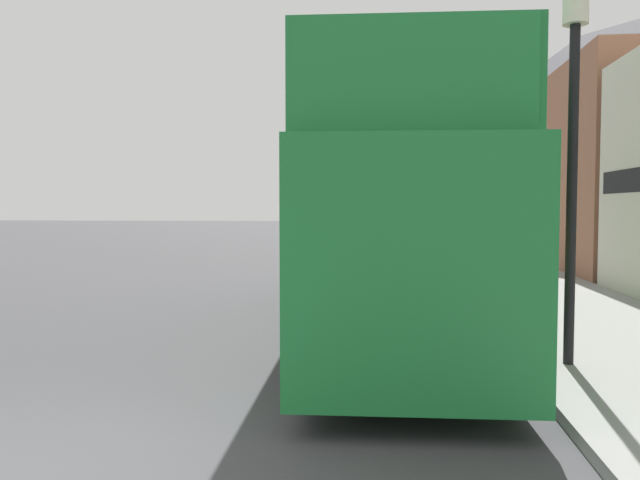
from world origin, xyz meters
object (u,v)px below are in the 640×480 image
(lamp_post_nearest, at_px, (574,98))
(lamp_post_second, at_px, (473,153))
(parked_car_ahead_of_bus, at_px, (408,255))
(lamp_post_third, at_px, (444,173))
(tour_bus, at_px, (391,226))

(lamp_post_nearest, bearing_deg, lamp_post_second, 90.94)
(parked_car_ahead_of_bus, height_order, lamp_post_nearest, lamp_post_nearest)
(lamp_post_nearest, bearing_deg, parked_car_ahead_of_bus, 99.42)
(parked_car_ahead_of_bus, bearing_deg, lamp_post_third, 73.02)
(parked_car_ahead_of_bus, xyz_separation_m, lamp_post_third, (1.60, 6.43, 2.81))
(tour_bus, distance_m, lamp_post_third, 14.24)
(lamp_post_nearest, relative_size, lamp_post_third, 1.01)
(tour_bus, bearing_deg, lamp_post_second, 66.24)
(lamp_post_nearest, relative_size, lamp_post_second, 0.99)
(tour_bus, relative_size, parked_car_ahead_of_bus, 2.60)
(parked_car_ahead_of_bus, height_order, lamp_post_second, lamp_post_second)
(lamp_post_second, bearing_deg, tour_bus, -111.64)
(tour_bus, xyz_separation_m, lamp_post_nearest, (2.31, -3.05, 1.74))
(parked_car_ahead_of_bus, relative_size, lamp_post_third, 0.88)
(parked_car_ahead_of_bus, distance_m, lamp_post_nearest, 11.10)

